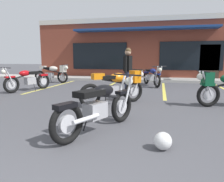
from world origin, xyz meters
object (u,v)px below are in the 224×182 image
(motorcycle_blue_standard, at_px, (152,76))
(motorcycle_black_cruiser, at_px, (28,79))
(motorcycle_orange_scrambler, at_px, (117,86))
(helmet_on_pavement, at_px, (163,141))
(motorcycle_foreground_classic, at_px, (99,106))
(person_in_shorts_foreground, at_px, (128,68))
(motorcycle_silver_naked, at_px, (53,73))

(motorcycle_blue_standard, bearing_deg, motorcycle_black_cruiser, -150.32)
(motorcycle_orange_scrambler, bearing_deg, helmet_on_pavement, -66.17)
(motorcycle_foreground_classic, height_order, person_in_shorts_foreground, person_in_shorts_foreground)
(motorcycle_orange_scrambler, distance_m, helmet_on_pavement, 3.16)
(helmet_on_pavement, bearing_deg, motorcycle_silver_naked, 127.80)
(motorcycle_foreground_classic, relative_size, motorcycle_blue_standard, 0.99)
(motorcycle_foreground_classic, bearing_deg, motorcycle_black_cruiser, 136.52)
(person_in_shorts_foreground, bearing_deg, motorcycle_silver_naked, 149.31)
(motorcycle_orange_scrambler, bearing_deg, motorcycle_foreground_classic, -85.96)
(motorcycle_foreground_classic, distance_m, helmet_on_pavement, 1.28)
(motorcycle_foreground_classic, bearing_deg, motorcycle_blue_standard, 84.48)
(motorcycle_silver_naked, bearing_deg, person_in_shorts_foreground, -30.69)
(motorcycle_foreground_classic, bearing_deg, motorcycle_silver_naked, 124.11)
(motorcycle_black_cruiser, xyz_separation_m, motorcycle_silver_naked, (-0.48, 2.90, 0.07))
(motorcycle_blue_standard, distance_m, motorcycle_orange_scrambler, 4.42)
(motorcycle_blue_standard, bearing_deg, person_in_shorts_foreground, -107.19)
(person_in_shorts_foreground, bearing_deg, motorcycle_blue_standard, 72.81)
(motorcycle_blue_standard, bearing_deg, helmet_on_pavement, -86.36)
(motorcycle_foreground_classic, height_order, motorcycle_black_cruiser, same)
(motorcycle_black_cruiser, height_order, motorcycle_silver_naked, same)
(motorcycle_black_cruiser, relative_size, motorcycle_blue_standard, 1.01)
(motorcycle_blue_standard, distance_m, helmet_on_pavement, 7.23)
(motorcycle_orange_scrambler, bearing_deg, motorcycle_black_cruiser, 157.86)
(motorcycle_silver_naked, distance_m, helmet_on_pavement, 9.36)
(motorcycle_foreground_classic, xyz_separation_m, person_in_shorts_foreground, (-0.13, 4.16, 0.49))
(motorcycle_black_cruiser, xyz_separation_m, motorcycle_orange_scrambler, (3.98, -1.62, 0.07))
(motorcycle_blue_standard, relative_size, helmet_on_pavement, 7.64)
(motorcycle_blue_standard, height_order, person_in_shorts_foreground, person_in_shorts_foreground)
(motorcycle_orange_scrambler, xyz_separation_m, person_in_shorts_foreground, (0.03, 1.85, 0.42))
(motorcycle_black_cruiser, xyz_separation_m, person_in_shorts_foreground, (4.01, 0.23, 0.49))
(motorcycle_orange_scrambler, height_order, helmet_on_pavement, motorcycle_orange_scrambler)
(motorcycle_foreground_classic, relative_size, motorcycle_silver_naked, 0.93)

